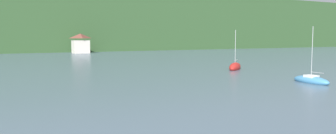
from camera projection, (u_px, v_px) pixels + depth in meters
name	position (u px, v px, depth m)	size (l,w,h in m)	color
wooded_hillside	(57.00, 26.00, 124.08)	(352.00, 53.57, 40.94)	#2D4C28
shore_building_westcentral	(81.00, 44.00, 92.22)	(4.48, 3.90, 5.38)	beige
sailboat_mid_1	(311.00, 80.00, 32.85)	(1.77, 4.38, 5.77)	teal
sailboat_far_10	(235.00, 67.00, 46.49)	(4.70, 4.40, 5.78)	red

